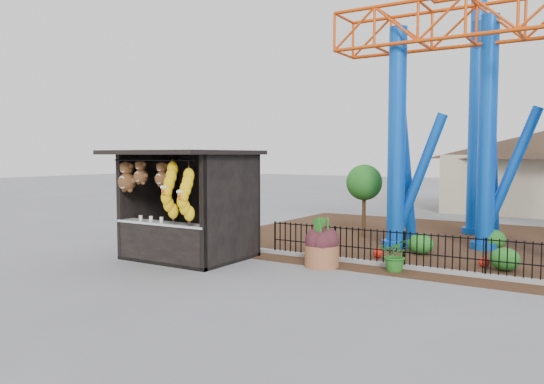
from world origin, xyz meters
The scene contains 10 objects.
ground centered at (0.00, 0.00, 0.00)m, with size 120.00×120.00×0.00m, color slate.
mulch_bed centered at (4.00, 8.00, 0.01)m, with size 18.00×12.00×0.02m, color #331E11.
curb centered at (4.00, 3.00, 0.06)m, with size 18.00×0.18×0.12m, color gray.
prize_booth centered at (-2.99, 0.90, 1.53)m, with size 3.50×3.40×3.12m.
picket_fence centered at (4.90, 3.00, 0.50)m, with size 12.20×0.06×1.00m, color black, non-canonical shape.
roller_coaster centered at (5.12, 8.23, 6.44)m, with size 11.00×6.37×10.82m.
terracotta_planter centered at (0.83, 2.11, 0.29)m, with size 0.92×0.92×0.59m, color #955736.
planter_foliage centered at (0.83, 2.11, 0.91)m, with size 0.70×0.70×0.64m, color #37161B.
potted_plant centered at (2.72, 2.56, 0.45)m, with size 0.81×0.70×0.90m, color #275218.
landscaping centered at (5.01, 5.61, 0.30)m, with size 7.82×4.29×0.62m.
Camera 1 is at (7.17, -10.45, 2.99)m, focal length 35.00 mm.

